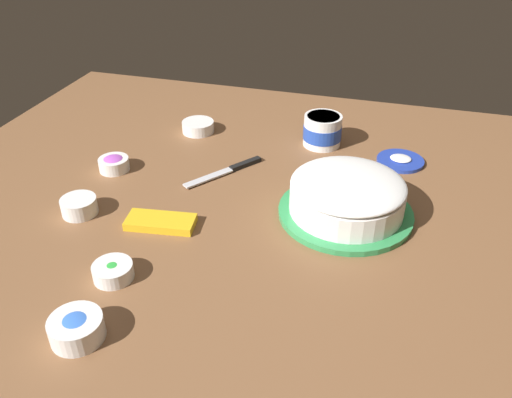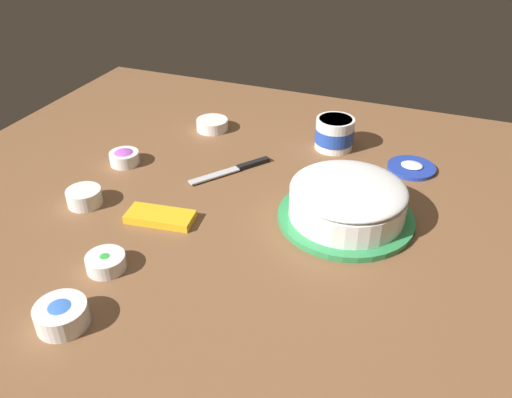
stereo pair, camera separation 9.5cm
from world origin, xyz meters
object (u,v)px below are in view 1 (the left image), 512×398
(sprinkle_bowl_pink, at_px, (79,206))
(sprinkle_bowl_orange, at_px, (198,126))
(frosting_tub, at_px, (322,130))
(spreading_knife, at_px, (231,169))
(frosting_tub_lid, at_px, (400,161))
(candy_box_lower, at_px, (161,222))
(frosted_cake, at_px, (347,198))
(sprinkle_bowl_green, at_px, (113,271))
(sprinkle_bowl_rainbow, at_px, (114,163))
(sprinkle_bowl_blue, at_px, (76,327))

(sprinkle_bowl_pink, bearing_deg, sprinkle_bowl_orange, -102.29)
(frosting_tub, height_order, spreading_knife, frosting_tub)
(frosting_tub_lid, height_order, candy_box_lower, candy_box_lower)
(spreading_knife, relative_size, sprinkle_bowl_orange, 2.13)
(frosted_cake, xyz_separation_m, sprinkle_bowl_green, (0.41, 0.34, -0.03))
(sprinkle_bowl_rainbow, xyz_separation_m, sprinkle_bowl_blue, (-0.23, 0.54, 0.00))
(spreading_knife, xyz_separation_m, sprinkle_bowl_green, (0.09, 0.46, 0.01))
(sprinkle_bowl_orange, bearing_deg, candy_box_lower, 101.36)
(sprinkle_bowl_orange, height_order, candy_box_lower, sprinkle_bowl_orange)
(sprinkle_bowl_pink, distance_m, candy_box_lower, 0.20)
(frosting_tub_lid, xyz_separation_m, sprinkle_bowl_orange, (0.59, -0.03, 0.01))
(frosting_tub_lid, relative_size, sprinkle_bowl_green, 1.58)
(sprinkle_bowl_orange, relative_size, sprinkle_bowl_blue, 1.02)
(sprinkle_bowl_blue, bearing_deg, frosted_cake, -128.09)
(spreading_knife, height_order, sprinkle_bowl_green, sprinkle_bowl_green)
(frosting_tub_lid, relative_size, spreading_knife, 0.62)
(sprinkle_bowl_green, bearing_deg, sprinkle_bowl_rainbow, -61.39)
(spreading_knife, bearing_deg, candy_box_lower, 74.88)
(frosted_cake, xyz_separation_m, sprinkle_bowl_orange, (0.49, -0.32, -0.03))
(frosting_tub_lid, distance_m, sprinkle_bowl_blue, 0.93)
(frosting_tub_lid, bearing_deg, sprinkle_bowl_blue, 57.66)
(frosting_tub, relative_size, sprinkle_bowl_green, 1.37)
(frosted_cake, distance_m, frosting_tub_lid, 0.31)
(frosting_tub_lid, xyz_separation_m, sprinkle_bowl_green, (0.51, 0.63, 0.01))
(frosting_tub, bearing_deg, sprinkle_bowl_orange, 2.97)
(frosting_tub, height_order, sprinkle_bowl_green, frosting_tub)
(frosting_tub, distance_m, sprinkle_bowl_orange, 0.37)
(sprinkle_bowl_orange, xyz_separation_m, sprinkle_bowl_green, (-0.08, 0.66, -0.00))
(spreading_knife, height_order, sprinkle_bowl_orange, sprinkle_bowl_orange)
(spreading_knife, height_order, sprinkle_bowl_blue, sprinkle_bowl_blue)
(frosted_cake, xyz_separation_m, sprinkle_bowl_rainbow, (0.61, -0.04, -0.03))
(sprinkle_bowl_rainbow, bearing_deg, frosting_tub, -149.28)
(sprinkle_bowl_blue, bearing_deg, frosting_tub, -108.18)
(sprinkle_bowl_green, bearing_deg, sprinkle_bowl_blue, 96.45)
(frosted_cake, distance_m, sprinkle_bowl_green, 0.53)
(frosted_cake, height_order, sprinkle_bowl_green, frosted_cake)
(frosting_tub, bearing_deg, spreading_knife, 47.41)
(frosting_tub, distance_m, frosting_tub_lid, 0.23)
(frosting_tub, distance_m, spreading_knife, 0.30)
(frosting_tub_lid, xyz_separation_m, sprinkle_bowl_rainbow, (0.72, 0.25, 0.01))
(sprinkle_bowl_green, bearing_deg, frosting_tub_lid, -129.20)
(frosting_tub_lid, bearing_deg, sprinkle_bowl_pink, 32.88)
(spreading_knife, height_order, sprinkle_bowl_pink, sprinkle_bowl_pink)
(frosting_tub_lid, relative_size, sprinkle_bowl_blue, 1.35)
(frosted_cake, bearing_deg, candy_box_lower, 21.71)
(frosted_cake, relative_size, sprinkle_bowl_pink, 3.76)
(candy_box_lower, bearing_deg, frosting_tub, -126.91)
(frosted_cake, xyz_separation_m, spreading_knife, (0.32, -0.12, -0.04))
(sprinkle_bowl_orange, bearing_deg, frosting_tub_lid, 177.26)
(candy_box_lower, bearing_deg, sprinkle_bowl_rainbow, -49.04)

